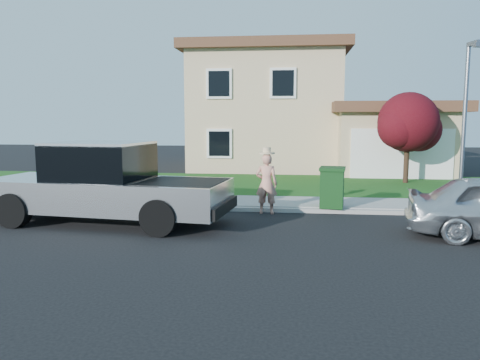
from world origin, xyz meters
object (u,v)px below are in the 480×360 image
object	(u,v)px
pickup_truck	(106,186)
trash_bin	(332,187)
ornamental_tree	(409,125)
street_lamp	(465,119)
woman	(266,182)

from	to	relation	value
pickup_truck	trash_bin	distance (m)	6.60
ornamental_tree	street_lamp	xyz separation A→B (m)	(-0.10, -6.88, 0.22)
woman	street_lamp	world-z (taller)	street_lamp
trash_bin	pickup_truck	bearing A→B (deg)	-151.76
ornamental_tree	street_lamp	bearing A→B (deg)	-90.83
pickup_truck	ornamental_tree	world-z (taller)	ornamental_tree
street_lamp	ornamental_tree	bearing A→B (deg)	79.24
ornamental_tree	trash_bin	bearing A→B (deg)	-119.73
pickup_truck	ornamental_tree	distance (m)	13.29
trash_bin	street_lamp	bearing A→B (deg)	1.79
woman	ornamental_tree	world-z (taller)	ornamental_tree
ornamental_tree	pickup_truck	bearing A→B (deg)	-138.53
street_lamp	trash_bin	bearing A→B (deg)	163.69
pickup_truck	trash_bin	world-z (taller)	pickup_truck
woman	street_lamp	size ratio (longest dim) A/B	0.40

